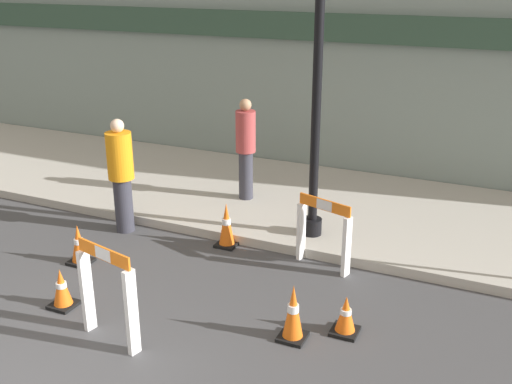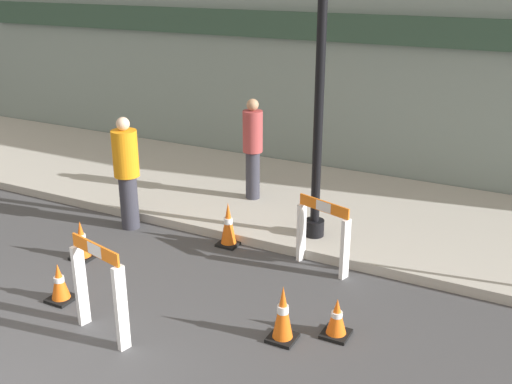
{
  "view_description": "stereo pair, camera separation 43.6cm",
  "coord_description": "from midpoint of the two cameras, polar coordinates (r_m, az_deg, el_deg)",
  "views": [
    {
      "loc": [
        4.08,
        -2.66,
        3.84
      ],
      "look_at": [
        1.0,
        4.19,
        1.0
      ],
      "focal_mm": 42.0,
      "sensor_mm": 36.0,
      "label": 1
    },
    {
      "loc": [
        4.47,
        -2.46,
        3.84
      ],
      "look_at": [
        1.0,
        4.19,
        1.0
      ],
      "focal_mm": 42.0,
      "sensor_mm": 36.0,
      "label": 2
    }
  ],
  "objects": [
    {
      "name": "traffic_cone_0",
      "position": [
        6.79,
        6.69,
        -11.64
      ],
      "size": [
        0.3,
        0.3,
        0.46
      ],
      "color": "black",
      "rests_on": "ground_plane"
    },
    {
      "name": "person_pedestrian",
      "position": [
        9.9,
        -2.26,
        4.39
      ],
      "size": [
        0.45,
        0.45,
        1.71
      ],
      "rotation": [
        0.0,
        0.0,
        2.64
      ],
      "color": "#33333D",
      "rests_on": "sidewalk_slab"
    },
    {
      "name": "person_worker",
      "position": [
        9.23,
        -14.06,
        1.78
      ],
      "size": [
        0.47,
        0.47,
        1.77
      ],
      "rotation": [
        0.0,
        0.0,
        -0.24
      ],
      "color": "#33333D",
      "rests_on": "ground_plane"
    },
    {
      "name": "traffic_cone_2",
      "position": [
        8.61,
        -17.92,
        -4.84
      ],
      "size": [
        0.3,
        0.3,
        0.57
      ],
      "color": "black",
      "rests_on": "ground_plane"
    },
    {
      "name": "traffic_cone_1",
      "position": [
        7.65,
        -19.6,
        -8.71
      ],
      "size": [
        0.3,
        0.3,
        0.5
      ],
      "color": "black",
      "rests_on": "ground_plane"
    },
    {
      "name": "sidewalk_slab",
      "position": [
        10.55,
        -1.45,
        -0.24
      ],
      "size": [
        18.0,
        3.63,
        0.14
      ],
      "color": "#ADA89E",
      "rests_on": "ground_plane"
    },
    {
      "name": "barricade_0",
      "position": [
        6.67,
        -15.81,
        -9.18
      ],
      "size": [
        0.81,
        0.32,
        1.13
      ],
      "rotation": [
        0.0,
        0.0,
        6.05
      ],
      "color": "white",
      "rests_on": "ground_plane"
    },
    {
      "name": "traffic_cone_3",
      "position": [
        6.6,
        1.63,
        -11.5
      ],
      "size": [
        0.3,
        0.3,
        0.66
      ],
      "color": "black",
      "rests_on": "ground_plane"
    },
    {
      "name": "traffic_cone_4",
      "position": [
        8.69,
        -4.27,
        -3.21
      ],
      "size": [
        0.3,
        0.3,
        0.67
      ],
      "color": "black",
      "rests_on": "ground_plane"
    },
    {
      "name": "barricade_1",
      "position": [
        8.02,
        4.9,
        -3.77
      ],
      "size": [
        0.81,
        0.36,
        0.98
      ],
      "rotation": [
        0.0,
        0.0,
        9.12
      ],
      "color": "white",
      "rests_on": "ground_plane"
    },
    {
      "name": "storefront_facade",
      "position": [
        11.63,
        2.59,
        15.33
      ],
      "size": [
        18.0,
        0.22,
        5.5
      ],
      "color": "gray",
      "rests_on": "ground_plane"
    }
  ]
}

